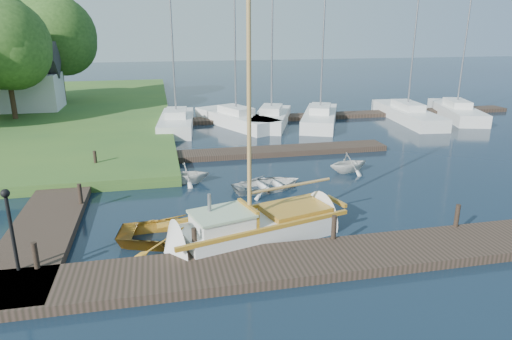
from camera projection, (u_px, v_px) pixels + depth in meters
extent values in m
plane|color=black|center=(256.00, 197.00, 19.33)|extent=(160.00, 160.00, 0.00)
cube|color=black|center=(298.00, 262.00, 13.69)|extent=(18.00, 2.20, 0.30)
cube|color=black|center=(64.00, 191.00, 19.53)|extent=(2.20, 18.00, 0.30)
cube|color=black|center=(266.00, 152.00, 25.74)|extent=(14.00, 1.60, 0.30)
cube|color=black|center=(336.00, 115.00, 36.21)|extent=(30.00, 1.60, 0.30)
cylinder|color=black|center=(35.00, 255.00, 12.94)|extent=(0.16, 0.16, 0.80)
cylinder|color=black|center=(194.00, 240.00, 13.85)|extent=(0.16, 0.16, 0.80)
cylinder|color=black|center=(334.00, 227.00, 14.76)|extent=(0.16, 0.16, 0.80)
cylinder|color=black|center=(457.00, 216.00, 15.67)|extent=(0.16, 0.16, 0.80)
cylinder|color=black|center=(80.00, 194.00, 17.70)|extent=(0.16, 0.16, 0.80)
cylinder|color=black|center=(95.00, 159.00, 22.36)|extent=(0.16, 0.16, 0.80)
cylinder|color=black|center=(12.00, 235.00, 12.63)|extent=(0.10, 0.10, 2.20)
sphere|color=black|center=(5.00, 193.00, 12.26)|extent=(0.24, 0.24, 0.24)
cube|color=silver|center=(255.00, 232.00, 15.48)|extent=(5.35, 3.25, 0.90)
cone|color=silver|center=(328.00, 216.00, 16.83)|extent=(1.77, 2.23, 1.96)
cone|color=silver|center=(171.00, 251.00, 14.18)|extent=(1.48, 2.15, 1.96)
cube|color=#8D5C19|center=(243.00, 209.00, 16.12)|extent=(6.01, 1.76, 0.14)
cube|color=#8D5C19|center=(268.00, 229.00, 14.53)|extent=(6.01, 1.76, 0.14)
cube|color=#8D5C19|center=(336.00, 201.00, 16.83)|extent=(0.41, 1.09, 0.14)
cube|color=silver|center=(222.00, 221.00, 14.75)|extent=(2.11, 1.83, 0.44)
cube|color=#A1BC95|center=(222.00, 214.00, 14.67)|extent=(2.23, 1.95, 0.08)
cube|color=#8D5C19|center=(248.00, 213.00, 15.14)|extent=(0.49, 1.38, 0.60)
cylinder|color=slate|center=(209.00, 203.00, 14.69)|extent=(0.12, 0.12, 0.60)
cube|color=#8D5C19|center=(295.00, 209.00, 16.02)|extent=(2.52, 2.03, 0.20)
cylinder|color=olive|center=(249.00, 96.00, 13.99)|extent=(0.14, 0.14, 8.40)
cylinder|color=olive|center=(291.00, 186.00, 15.66)|extent=(3.11, 0.94, 0.10)
imported|color=#8D5C19|center=(183.00, 229.00, 15.22)|extent=(4.65, 3.63, 0.88)
imported|color=silver|center=(187.00, 172.00, 20.92)|extent=(2.09, 1.83, 1.06)
imported|color=silver|center=(268.00, 182.00, 20.13)|extent=(3.51, 2.82, 0.65)
imported|color=silver|center=(349.00, 161.00, 22.50)|extent=(2.40, 2.18, 1.10)
cube|color=silver|center=(177.00, 123.00, 31.92)|extent=(2.92, 7.47, 0.90)
cube|color=silver|center=(176.00, 113.00, 31.71)|extent=(1.65, 2.68, 0.50)
cylinder|color=slate|center=(172.00, 38.00, 30.20)|extent=(0.12, 0.12, 10.55)
cube|color=silver|center=(236.00, 120.00, 33.01)|extent=(5.33, 8.15, 0.90)
cube|color=silver|center=(236.00, 110.00, 32.79)|extent=(2.44, 3.12, 0.50)
cylinder|color=slate|center=(235.00, 53.00, 31.59)|extent=(0.12, 0.12, 8.46)
cube|color=silver|center=(271.00, 119.00, 33.28)|extent=(4.58, 7.29, 0.90)
cube|color=silver|center=(271.00, 109.00, 33.07)|extent=(2.19, 2.78, 0.50)
cylinder|color=slate|center=(272.00, 44.00, 31.69)|extent=(0.12, 0.12, 9.66)
cube|color=silver|center=(320.00, 118.00, 33.56)|extent=(5.17, 8.19, 0.90)
cube|color=silver|center=(320.00, 109.00, 33.35)|extent=(2.39, 3.12, 0.50)
cylinder|color=slate|center=(323.00, 34.00, 31.77)|extent=(0.12, 0.12, 10.94)
cube|color=silver|center=(407.00, 114.00, 34.97)|extent=(3.16, 9.52, 0.90)
cube|color=silver|center=(408.00, 105.00, 34.76)|extent=(1.73, 3.40, 0.50)
cylinder|color=slate|center=(415.00, 32.00, 33.15)|extent=(0.12, 0.12, 11.21)
cube|color=silver|center=(456.00, 112.00, 35.97)|extent=(4.50, 8.51, 0.90)
cube|color=silver|center=(457.00, 103.00, 35.76)|extent=(2.18, 3.16, 0.50)
cylinder|color=slate|center=(465.00, 44.00, 34.41)|extent=(0.12, 0.12, 9.45)
cube|color=silver|center=(27.00, 92.00, 36.43)|extent=(5.00, 4.00, 2.80)
cube|color=#2F2F31|center=(22.00, 61.00, 35.70)|extent=(5.25, 2.88, 2.88)
cylinder|color=#332114|center=(12.00, 95.00, 32.61)|extent=(0.36, 0.36, 3.42)
sphere|color=#224116|center=(4.00, 44.00, 31.55)|extent=(6.27, 6.27, 6.27)
sphere|color=#224116|center=(11.00, 51.00, 31.52)|extent=(5.32, 5.32, 5.32)
cylinder|color=#332114|center=(62.00, 80.00, 40.43)|extent=(0.36, 0.36, 3.67)
sphere|color=#224116|center=(56.00, 36.00, 39.29)|extent=(6.73, 6.73, 6.73)
sphere|color=#224116|center=(63.00, 42.00, 39.27)|extent=(5.71, 5.71, 5.71)
sphere|color=#224116|center=(51.00, 27.00, 39.37)|extent=(6.12, 6.12, 6.12)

